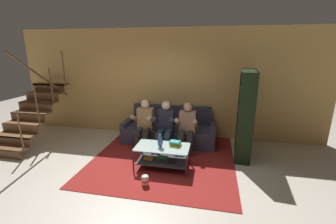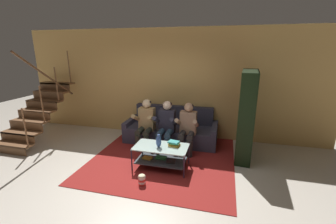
# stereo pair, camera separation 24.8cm
# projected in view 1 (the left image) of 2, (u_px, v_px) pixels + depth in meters

# --- Properties ---
(ground) EXTENTS (16.80, 16.80, 0.00)m
(ground) POSITION_uv_depth(u_px,v_px,m) (137.00, 179.00, 4.21)
(ground) COLOR beige
(back_partition) EXTENTS (8.40, 0.12, 2.90)m
(back_partition) POSITION_uv_depth(u_px,v_px,m) (165.00, 84.00, 6.14)
(back_partition) COLOR tan
(back_partition) RESTS_ON ground
(staircase_run) EXTENTS (1.00, 2.02, 2.34)m
(staircase_run) POSITION_uv_depth(u_px,v_px,m) (32.00, 111.00, 5.72)
(staircase_run) COLOR brown
(staircase_run) RESTS_ON ground
(couch) EXTENTS (2.37, 0.91, 0.88)m
(couch) POSITION_uv_depth(u_px,v_px,m) (170.00, 130.00, 5.93)
(couch) COLOR #363548
(couch) RESTS_ON ground
(person_seated_left) EXTENTS (0.50, 0.58, 1.19)m
(person_seated_left) POSITION_uv_depth(u_px,v_px,m) (144.00, 123.00, 5.43)
(person_seated_left) COLOR #282C23
(person_seated_left) RESTS_ON ground
(person_seated_middle) EXTENTS (0.50, 0.58, 1.18)m
(person_seated_middle) POSITION_uv_depth(u_px,v_px,m) (165.00, 124.00, 5.33)
(person_seated_middle) COLOR #2A435A
(person_seated_middle) RESTS_ON ground
(person_seated_right) EXTENTS (0.50, 0.58, 1.17)m
(person_seated_right) POSITION_uv_depth(u_px,v_px,m) (187.00, 126.00, 5.23)
(person_seated_right) COLOR #2D2A2A
(person_seated_right) RESTS_ON ground
(coffee_table) EXTENTS (1.08, 0.59, 0.47)m
(coffee_table) POSITION_uv_depth(u_px,v_px,m) (162.00, 154.00, 4.56)
(coffee_table) COLOR #AAC6BE
(coffee_table) RESTS_ON ground
(area_rug) EXTENTS (3.06, 3.37, 0.01)m
(area_rug) POSITION_uv_depth(u_px,v_px,m) (165.00, 154.00, 5.20)
(area_rug) COLOR maroon
(area_rug) RESTS_ON ground
(vase) EXTENTS (0.11, 0.11, 0.28)m
(vase) POSITION_uv_depth(u_px,v_px,m) (160.00, 141.00, 4.43)
(vase) COLOR #365395
(vase) RESTS_ON coffee_table
(book_stack) EXTENTS (0.25, 0.19, 0.10)m
(book_stack) POSITION_uv_depth(u_px,v_px,m) (175.00, 143.00, 4.54)
(book_stack) COLOR gold
(book_stack) RESTS_ON coffee_table
(bookshelf) EXTENTS (0.42, 1.11, 1.93)m
(bookshelf) POSITION_uv_depth(u_px,v_px,m) (246.00, 122.00, 5.05)
(bookshelf) COLOR black
(bookshelf) RESTS_ON ground
(popcorn_tub) EXTENTS (0.13, 0.13, 0.21)m
(popcorn_tub) POSITION_uv_depth(u_px,v_px,m) (145.00, 181.00, 3.99)
(popcorn_tub) COLOR red
(popcorn_tub) RESTS_ON ground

